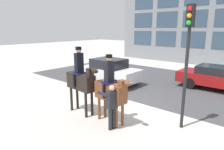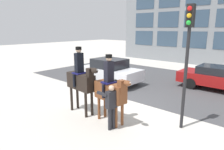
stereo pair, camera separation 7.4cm
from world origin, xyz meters
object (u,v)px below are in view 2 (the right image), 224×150
at_px(street_car_far_lane, 222,78).
at_px(traffic_light, 187,49).
at_px(pedestrian_bystander, 111,104).
at_px(mounted_horse_companion, 111,90).
at_px(mounted_horse_lead, 81,80).
at_px(street_car_near_lane, 110,71).

height_order(street_car_far_lane, traffic_light, traffic_light).
relative_size(pedestrian_bystander, street_car_far_lane, 0.34).
distance_m(mounted_horse_companion, traffic_light, 3.00).
xyz_separation_m(mounted_horse_companion, traffic_light, (2.21, 1.33, 1.54)).
relative_size(mounted_horse_companion, traffic_light, 0.61).
height_order(mounted_horse_lead, traffic_light, traffic_light).
height_order(mounted_horse_companion, traffic_light, traffic_light).
bearing_deg(street_car_far_lane, mounted_horse_lead, -116.27).
xyz_separation_m(mounted_horse_companion, street_car_far_lane, (2.12, 7.18, -0.56)).
relative_size(mounted_horse_lead, mounted_horse_companion, 1.08).
xyz_separation_m(pedestrian_bystander, street_car_near_lane, (-4.14, 4.61, -0.14)).
distance_m(street_car_far_lane, traffic_light, 6.21).
distance_m(street_car_near_lane, street_car_far_lane, 6.59).
bearing_deg(mounted_horse_lead, traffic_light, 25.96).
bearing_deg(street_car_far_lane, mounted_horse_companion, -106.46).
height_order(mounted_horse_companion, street_car_near_lane, mounted_horse_companion).
height_order(mounted_horse_lead, street_car_far_lane, mounted_horse_lead).
relative_size(mounted_horse_lead, traffic_light, 0.66).
xyz_separation_m(street_car_near_lane, street_car_far_lane, (5.88, 2.96, -0.07)).
bearing_deg(mounted_horse_lead, pedestrian_bystander, -3.68).
bearing_deg(pedestrian_bystander, mounted_horse_companion, -39.53).
bearing_deg(pedestrian_bystander, traffic_light, -129.09).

